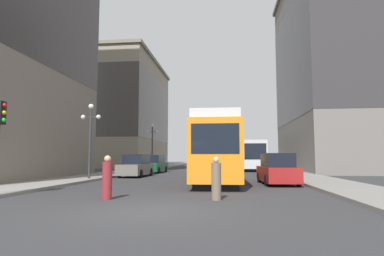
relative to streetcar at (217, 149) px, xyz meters
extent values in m
plane|color=#303033|center=(-1.59, -11.47, -2.10)|extent=(200.00, 200.00, 0.00)
cube|color=gray|center=(-9.79, 28.53, -2.03)|extent=(3.38, 120.00, 0.15)
cube|color=gray|center=(6.60, 28.53, -2.03)|extent=(3.38, 120.00, 0.15)
cube|color=black|center=(0.00, 0.01, -1.93)|extent=(2.45, 11.38, 0.35)
cube|color=orange|center=(0.00, 0.01, -0.20)|extent=(2.86, 12.38, 3.10)
cube|color=black|center=(0.00, 0.01, 0.50)|extent=(2.88, 11.89, 1.08)
cube|color=silver|center=(0.00, 0.01, 1.57)|extent=(2.65, 12.13, 0.44)
cube|color=black|center=(0.13, -6.13, 0.34)|extent=(2.21, 0.13, 1.40)
sphere|color=#F2EACC|center=(0.13, -6.20, -1.30)|extent=(0.24, 0.24, 0.24)
cube|color=black|center=(3.59, 18.85, -1.93)|extent=(2.32, 10.18, 0.35)
cube|color=silver|center=(3.59, 18.85, -0.20)|extent=(2.72, 11.07, 3.10)
cube|color=black|center=(3.59, 18.85, 0.34)|extent=(2.75, 10.63, 1.30)
cube|color=black|center=(3.68, 13.35, 0.11)|extent=(2.30, 0.11, 1.71)
cylinder|color=black|center=(-7.71, 10.07, -1.78)|extent=(0.20, 0.65, 0.64)
cylinder|color=black|center=(-7.60, 13.13, -1.78)|extent=(0.20, 0.65, 0.64)
cylinder|color=black|center=(-6.00, 10.00, -1.78)|extent=(0.20, 0.65, 0.64)
cylinder|color=black|center=(-5.89, 13.06, -1.78)|extent=(0.20, 0.65, 0.64)
cube|color=#14512D|center=(-6.80, 11.56, -1.50)|extent=(1.98, 5.00, 0.84)
cube|color=black|center=(-6.79, 11.69, -0.68)|extent=(1.68, 2.77, 0.80)
cylinder|color=black|center=(-7.69, 3.49, -1.78)|extent=(0.20, 0.64, 0.64)
cylinder|color=black|center=(-7.61, 6.45, -1.78)|extent=(0.20, 0.64, 0.64)
cylinder|color=black|center=(-5.98, 3.44, -1.78)|extent=(0.20, 0.64, 0.64)
cylinder|color=black|center=(-5.90, 6.41, -1.78)|extent=(0.20, 0.64, 0.64)
cube|color=slate|center=(-6.80, 4.95, -1.50)|extent=(1.93, 4.83, 0.84)
cube|color=black|center=(-6.79, 5.07, -0.68)|extent=(1.66, 2.67, 0.80)
cylinder|color=black|center=(4.40, -0.02, -1.78)|extent=(0.21, 0.65, 0.64)
cylinder|color=black|center=(4.54, -2.68, -1.78)|extent=(0.21, 0.65, 0.64)
cylinder|color=black|center=(2.69, -0.11, -1.78)|extent=(0.21, 0.65, 0.64)
cylinder|color=black|center=(2.83, -2.77, -1.78)|extent=(0.21, 0.65, 0.64)
cube|color=maroon|center=(3.61, -1.39, -1.50)|extent=(2.03, 4.39, 0.84)
cube|color=black|center=(3.62, -1.50, -0.68)|extent=(1.71, 2.45, 0.80)
cylinder|color=#6B5B4C|center=(0.26, -8.68, -1.41)|extent=(0.36, 0.36, 1.38)
sphere|color=tan|center=(0.26, -8.68, -0.61)|extent=(0.25, 0.25, 0.25)
cylinder|color=maroon|center=(-3.86, -8.97, -1.39)|extent=(0.37, 0.37, 1.41)
sphere|color=tan|center=(-3.86, -8.97, -0.57)|extent=(0.25, 0.25, 0.25)
sphere|color=red|center=(-8.30, -8.86, 1.59)|extent=(0.18, 0.18, 0.18)
sphere|color=gold|center=(-8.30, -8.86, 1.28)|extent=(0.18, 0.18, 0.18)
sphere|color=green|center=(-8.30, -8.86, 0.98)|extent=(0.18, 0.18, 0.18)
cylinder|color=#333338|center=(-8.70, 0.21, 0.45)|extent=(0.16, 0.16, 4.79)
sphere|color=white|center=(-8.70, 0.21, 3.01)|extent=(0.36, 0.36, 0.36)
sphere|color=white|center=(-9.25, 0.21, 2.27)|extent=(0.31, 0.31, 0.31)
sphere|color=white|center=(-8.15, 0.21, 2.27)|extent=(0.31, 0.31, 0.31)
cube|color=#333338|center=(-8.70, 0.21, 2.27)|extent=(1.10, 0.06, 0.06)
cylinder|color=#333338|center=(-8.70, 18.50, 0.70)|extent=(0.16, 0.16, 5.30)
sphere|color=white|center=(-8.70, 18.50, 3.51)|extent=(0.36, 0.36, 0.36)
sphere|color=white|center=(-9.25, 18.50, 2.71)|extent=(0.31, 0.31, 0.31)
sphere|color=white|center=(-8.15, 18.50, 2.71)|extent=(0.31, 0.31, 0.31)
cube|color=#333338|center=(-8.70, 18.50, 2.71)|extent=(1.10, 0.06, 0.06)
cube|color=gray|center=(-16.87, 32.80, 6.80)|extent=(10.80, 22.09, 17.80)
cube|color=#494440|center=(-16.87, 32.80, 7.69)|extent=(10.84, 22.13, 10.68)
cube|color=gray|center=(-16.87, 32.80, 15.95)|extent=(11.40, 22.69, 0.50)
cube|color=slate|center=(13.38, 17.70, 9.60)|extent=(10.17, 19.59, 23.39)
cube|color=#383538|center=(13.38, 17.70, 10.77)|extent=(10.21, 19.63, 14.04)
camera|label=1|loc=(0.65, -20.60, -0.52)|focal=29.53mm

